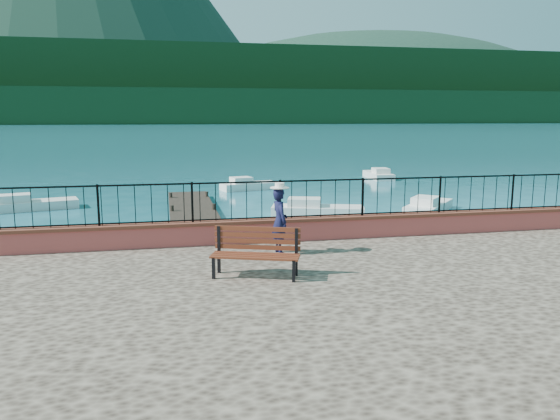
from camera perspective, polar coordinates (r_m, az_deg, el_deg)
name	(u,v)px	position (r m, az deg, el deg)	size (l,w,h in m)	color
ground	(334,342)	(11.02, 5.68, -13.52)	(2000.00, 2000.00, 0.00)	#19596B
parapet	(292,229)	(13.99, 1.22, -2.01)	(28.00, 0.46, 0.58)	#B14340
railing	(292,200)	(13.85, 1.23, 1.09)	(27.00, 0.05, 0.95)	black
dock	(196,222)	(22.06, -8.80, -1.28)	(2.00, 16.00, 0.30)	#2D231C
far_forest	(169,107)	(309.68, -11.54, 10.51)	(900.00, 60.00, 18.00)	black
foothills	(167,88)	(370.06, -11.70, 12.38)	(900.00, 120.00, 44.00)	black
companion_hill	(372,120)	(611.78, 9.60, 9.30)	(448.00, 384.00, 180.00)	#142D23
park_bench	(256,262)	(10.86, -2.56, -5.49)	(1.83, 1.13, 0.97)	black
person	(280,221)	(12.57, -0.04, -1.15)	(0.56, 0.37, 1.53)	black
hat	(280,185)	(12.44, -0.04, 2.58)	(0.44, 0.44, 0.12)	white
boat_0	(26,250)	(18.05, -25.00, -3.78)	(4.34, 1.30, 0.80)	white
boat_1	(318,207)	(24.07, 3.98, 0.35)	(4.03, 1.30, 0.80)	silver
boat_2	(429,203)	(25.84, 15.27, 0.67)	(3.73, 1.30, 0.80)	white
boat_3	(29,202)	(28.04, -24.78, 0.81)	(4.30, 1.30, 0.80)	silver
boat_4	(249,183)	(32.56, -3.23, 2.84)	(3.33, 1.30, 0.80)	silver
boat_5	(378,173)	(38.99, 10.25, 3.85)	(3.55, 1.30, 0.80)	silver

